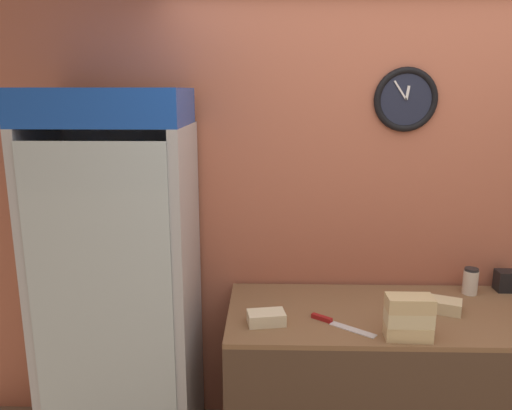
% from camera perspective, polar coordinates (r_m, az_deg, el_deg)
% --- Properties ---
extents(wall_back, '(5.20, 0.09, 2.70)m').
position_cam_1_polar(wall_back, '(3.00, 14.54, 0.10)').
color(wall_back, '#B7664C').
rests_on(wall_back, ground_plane).
extents(prep_counter, '(1.77, 0.73, 0.87)m').
position_cam_1_polar(prep_counter, '(2.97, 15.35, -19.34)').
color(prep_counter, '#4C3828').
rests_on(prep_counter, ground_plane).
extents(beverage_cooler, '(0.79, 0.61, 2.01)m').
position_cam_1_polar(beverage_cooler, '(2.81, -15.11, -6.29)').
color(beverage_cooler, '#B2B7BC').
rests_on(beverage_cooler, ground_plane).
extents(sandwich_stack_bottom, '(0.22, 0.12, 0.07)m').
position_cam_1_polar(sandwich_stack_bottom, '(2.49, 16.96, -13.65)').
color(sandwich_stack_bottom, tan).
rests_on(sandwich_stack_bottom, prep_counter).
extents(sandwich_stack_middle, '(0.21, 0.11, 0.07)m').
position_cam_1_polar(sandwich_stack_middle, '(2.46, 17.07, -12.19)').
color(sandwich_stack_middle, beige).
rests_on(sandwich_stack_middle, sandwich_stack_bottom).
extents(sandwich_stack_top, '(0.21, 0.11, 0.07)m').
position_cam_1_polar(sandwich_stack_top, '(2.43, 17.18, -10.70)').
color(sandwich_stack_top, tan).
rests_on(sandwich_stack_top, sandwich_stack_middle).
extents(sandwich_flat_left, '(0.22, 0.18, 0.06)m').
position_cam_1_polar(sandwich_flat_left, '(2.83, 20.55, -10.68)').
color(sandwich_flat_left, beige).
rests_on(sandwich_flat_left, prep_counter).
extents(sandwich_flat_right, '(0.20, 0.14, 0.06)m').
position_cam_1_polar(sandwich_flat_right, '(2.52, 1.18, -12.77)').
color(sandwich_flat_right, beige).
rests_on(sandwich_flat_right, prep_counter).
extents(chefs_knife, '(0.30, 0.23, 0.02)m').
position_cam_1_polar(chefs_knife, '(2.56, 8.87, -13.13)').
color(chefs_knife, silver).
rests_on(chefs_knife, prep_counter).
extents(condiment_jar, '(0.08, 0.08, 0.15)m').
position_cam_1_polar(condiment_jar, '(3.10, 23.31, -8.00)').
color(condiment_jar, silver).
rests_on(condiment_jar, prep_counter).
extents(napkin_dispenser, '(0.11, 0.09, 0.12)m').
position_cam_1_polar(napkin_dispenser, '(3.23, 26.65, -7.75)').
color(napkin_dispenser, black).
rests_on(napkin_dispenser, prep_counter).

